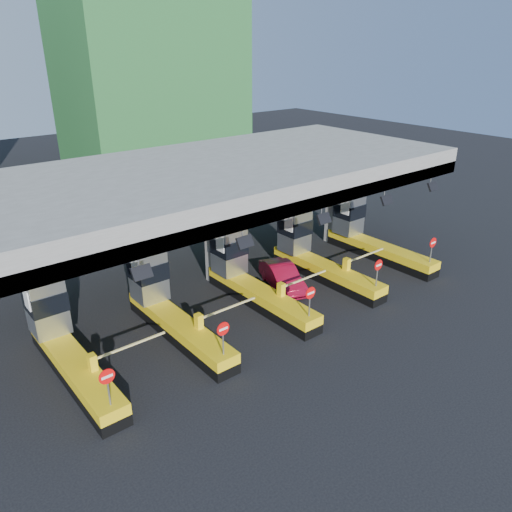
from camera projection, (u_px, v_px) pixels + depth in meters
ground at (249, 299)px, 27.42m from camera, size 120.00×120.00×0.00m
toll_canopy at (216, 179)px, 27.03m from camera, size 28.00×12.09×7.00m
toll_lane_far_left at (62, 338)px, 21.29m from camera, size 4.43×8.00×4.16m
toll_lane_left at (165, 302)px, 24.18m from camera, size 4.43×8.00×4.16m
toll_lane_center at (246, 274)px, 27.07m from camera, size 4.43×8.00×4.16m
toll_lane_right at (311, 252)px, 29.95m from camera, size 4.43×8.00×4.16m
toll_lane_far_right at (365, 233)px, 32.84m from camera, size 4.43×8.00×4.16m
bg_building_scaffold at (148, 31)px, 51.61m from camera, size 18.00×12.00×28.00m
red_car at (282, 277)px, 28.42m from camera, size 2.78×4.42×1.37m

